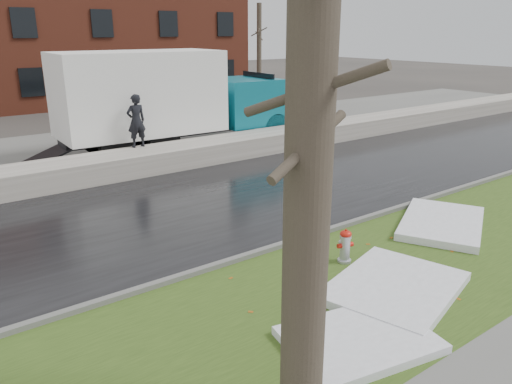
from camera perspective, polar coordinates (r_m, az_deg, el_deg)
ground at (r=10.91m, az=8.77°, el=-7.36°), size 120.00×120.00×0.00m
verge at (r=10.16m, az=13.81°, el=-9.58°), size 60.00×4.50×0.04m
road at (r=14.17m, az=-4.16°, el=-1.06°), size 60.00×7.00×0.03m
parking_lot at (r=21.58m, az=-16.44°, el=4.94°), size 60.00×9.00×0.03m
curb at (r=11.54m, az=5.27°, el=-5.38°), size 60.00×0.15×0.14m
snowbank at (r=17.62m, az=-11.57°, el=3.67°), size 60.00×1.60×0.75m
brick_building at (r=37.95m, az=-23.73°, el=17.17°), size 26.00×12.00×10.00m
bg_tree_right at (r=38.57m, az=0.36°, el=16.12°), size 1.40×1.62×6.50m
fire_hydrant at (r=10.50m, az=10.15°, el=-5.92°), size 0.36×0.33×0.73m
tree at (r=5.39m, az=6.07°, el=4.63°), size 1.37×1.59×6.68m
box_truck at (r=20.23m, az=-9.79°, el=10.49°), size 11.75×3.04×3.91m
worker at (r=17.78m, az=-13.53°, el=7.91°), size 0.67×0.45×1.83m
snow_patch_near at (r=9.71m, az=15.55°, el=-10.43°), size 3.05×2.64×0.16m
snow_patch_far at (r=8.14m, az=11.70°, el=-16.20°), size 2.47×2.00×0.14m
snow_patch_side at (r=13.08m, az=20.48°, el=-3.33°), size 3.32×2.91×0.18m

